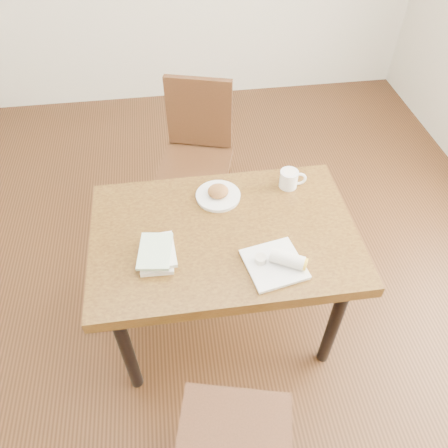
{
  "coord_description": "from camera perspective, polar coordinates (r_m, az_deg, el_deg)",
  "views": [
    {
      "loc": [
        -0.18,
        -1.29,
        2.18
      ],
      "look_at": [
        0.0,
        0.0,
        0.8
      ],
      "focal_mm": 35.0,
      "sensor_mm": 36.0,
      "label": 1
    }
  ],
  "objects": [
    {
      "name": "ground",
      "position": [
        2.55,
        0.0,
        -12.55
      ],
      "size": [
        4.0,
        5.0,
        0.01
      ],
      "primitive_type": "cube",
      "color": "#472814",
      "rests_on": "ground"
    },
    {
      "name": "room_walls",
      "position": [
        1.42,
        0.0,
        23.8
      ],
      "size": [
        4.02,
        5.02,
        2.8
      ],
      "color": "silver",
      "rests_on": "ground"
    },
    {
      "name": "book_stack",
      "position": [
        1.84,
        -8.71,
        -3.76
      ],
      "size": [
        0.17,
        0.22,
        0.05
      ],
      "color": "white",
      "rests_on": "table"
    },
    {
      "name": "plate_scone",
      "position": [
        2.08,
        -0.77,
        3.91
      ],
      "size": [
        0.21,
        0.21,
        0.07
      ],
      "color": "white",
      "rests_on": "table"
    },
    {
      "name": "table",
      "position": [
        2.0,
        0.0,
        -2.69
      ],
      "size": [
        1.18,
        0.78,
        0.75
      ],
      "color": "brown",
      "rests_on": "ground"
    },
    {
      "name": "chair_far",
      "position": [
        2.74,
        -3.52,
        9.91
      ],
      "size": [
        0.52,
        0.52,
        0.95
      ],
      "color": "#412412",
      "rests_on": "ground"
    },
    {
      "name": "coffee_mug",
      "position": [
        2.15,
        8.57,
        5.88
      ],
      "size": [
        0.13,
        0.09,
        0.09
      ],
      "color": "white",
      "rests_on": "table"
    },
    {
      "name": "plate_burrito",
      "position": [
        1.81,
        7.13,
        -5.02
      ],
      "size": [
        0.27,
        0.27,
        0.08
      ],
      "color": "white",
      "rests_on": "table"
    }
  ]
}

